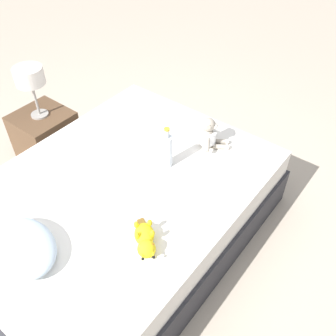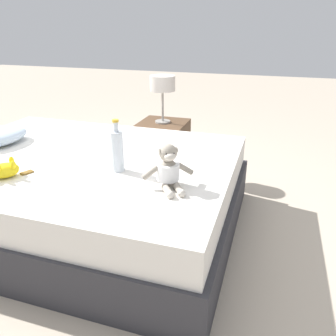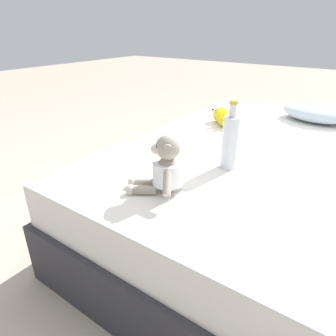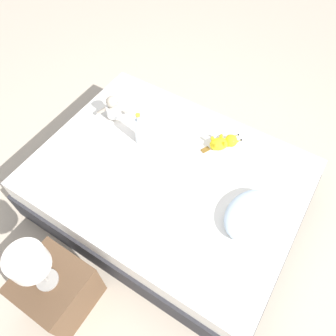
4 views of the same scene
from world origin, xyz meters
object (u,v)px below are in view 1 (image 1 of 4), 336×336
Objects in this scene: bed at (121,210)px; pillow at (23,247)px; nightstand at (46,137)px; bedside_lamp at (30,78)px; plush_monkey at (209,135)px; plush_yellow_creature at (145,240)px; glass_bottle at (167,151)px.

pillow is (0.03, 0.69, 0.31)m from bed.
bedside_lamp is (0.00, -0.00, 0.57)m from nightstand.
bedside_lamp is (1.32, 0.48, 0.20)m from plush_monkey.
bed is 0.59m from plush_yellow_creature.
plush_yellow_creature is (-0.45, 0.25, 0.30)m from bed.
glass_bottle reaches higher than pillow.
pillow is at bearing 78.79° from plush_monkey.
bedside_lamp reaches higher than nightstand.
bed is at bearing 168.68° from bedside_lamp.
glass_bottle is at bearing 72.71° from plush_monkey.
pillow is 1.19× the size of bedside_lamp.
bed is 0.75m from pillow.
bed is at bearing 168.68° from nightstand.
bedside_lamp reaches higher than pillow.
glass_bottle is 0.67× the size of nightstand.
pillow is 1.41m from plush_monkey.
plush_yellow_creature is at bearing 163.21° from nightstand.
bed is at bearing -92.56° from pillow.
plush_yellow_creature is 1.62m from bedside_lamp.
plush_monkey is 0.55× the size of nightstand.
plush_monkey reaches higher than bed.
bed is 4.10× the size of pillow.
pillow is 1.05m from glass_bottle.
bed is 1.23m from bedside_lamp.
plush_monkey is 1.45m from nightstand.
plush_monkey is 0.61× the size of bedside_lamp.
nightstand is at bearing 6.21° from glass_bottle.
glass_bottle is 1.29m from nightstand.
pillow is 1.42m from nightstand.
glass_bottle is (-0.14, -0.35, 0.38)m from bed.
nightstand is (1.32, 0.48, -0.37)m from plush_monkey.
glass_bottle is at bearing -99.11° from pillow.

